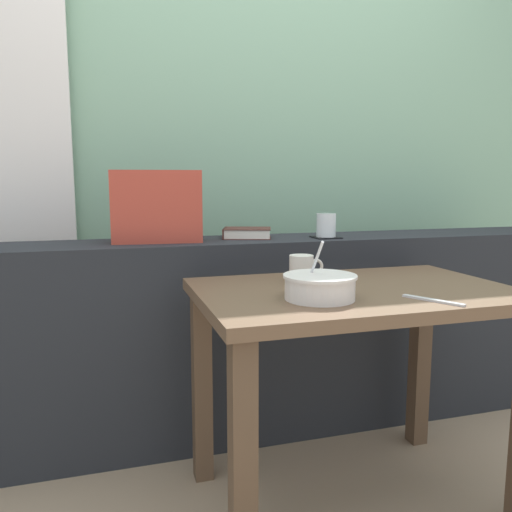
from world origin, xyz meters
TOP-DOWN VIEW (x-y plane):
  - ground at (0.00, 0.00)m, footprint 8.00×8.00m
  - outdoor_backdrop at (0.00, 1.11)m, footprint 4.80×0.08m
  - dark_console_ledge at (0.00, 0.55)m, footprint 2.80×0.33m
  - breakfast_table at (0.09, 0.00)m, footprint 0.94×0.61m
  - coaster_square at (0.22, 0.49)m, footprint 0.10×0.10m
  - juice_glass at (0.22, 0.49)m, footprint 0.08×0.08m
  - closed_book at (-0.08, 0.58)m, footprint 0.22×0.19m
  - throw_pillow at (-0.43, 0.55)m, footprint 0.33×0.17m
  - soup_bowl at (-0.07, -0.10)m, footprint 0.20×0.20m
  - fork_utensil at (0.21, -0.22)m, footprint 0.10×0.16m
  - ceramic_mug at (-0.02, 0.14)m, footprint 0.11×0.08m

SIDE VIEW (x-z plane):
  - ground at x=0.00m, z-range 0.00..0.00m
  - dark_console_ledge at x=0.00m, z-range 0.00..0.78m
  - breakfast_table at x=0.09m, z-range 0.22..0.90m
  - fork_utensil at x=0.21m, z-range 0.69..0.69m
  - soup_bowl at x=-0.07m, z-range 0.64..0.80m
  - ceramic_mug at x=-0.02m, z-range 0.69..0.77m
  - coaster_square at x=0.22m, z-range 0.78..0.79m
  - closed_book at x=-0.08m, z-range 0.78..0.82m
  - juice_glass at x=0.22m, z-range 0.78..0.87m
  - throw_pillow at x=-0.43m, z-range 0.78..1.04m
  - outdoor_backdrop at x=0.00m, z-range 0.00..2.80m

